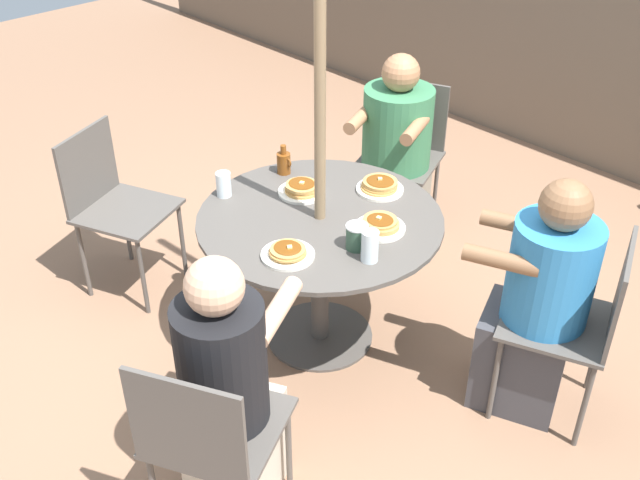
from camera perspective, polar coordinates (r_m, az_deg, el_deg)
name	(u,v)px	position (r m, az deg, el deg)	size (l,w,h in m)	color
ground_plane	(320,336)	(3.79, 0.00, -7.35)	(12.00, 12.00, 0.00)	#8C664C
back_fence	(618,47)	(5.32, 21.77, 13.51)	(10.00, 0.06, 1.71)	brown
patio_table	(320,242)	(3.44, 0.00, -0.18)	(1.12, 1.12, 0.71)	#4C4742
umbrella_pole	(320,129)	(3.15, 0.00, 8.49)	(0.05, 0.05, 2.28)	#846B4C
patio_chair_north	(404,147)	(4.41, 6.42, 7.02)	(0.56, 0.56, 0.88)	#514C47
diner_north	(394,163)	(4.27, 5.63, 5.90)	(0.52, 0.57, 1.13)	gray
patio_chair_east	(113,199)	(4.01, -15.52, 3.00)	(0.57, 0.57, 0.88)	#514C47
patio_chair_south	(208,435)	(2.66, -8.53, -14.45)	(0.58, 0.58, 0.88)	#514C47
diner_south	(229,397)	(2.75, -6.96, -11.82)	(0.50, 0.57, 1.15)	beige
patio_chair_west	(579,318)	(3.26, 19.15, -5.61)	(0.56, 0.56, 0.88)	#514C47
diner_west	(537,309)	(3.27, 16.18, -5.04)	(0.56, 0.50, 1.13)	#3D3D42
pancake_plate_a	(380,225)	(3.28, 4.63, 1.13)	(0.23, 0.23, 0.06)	silver
pancake_plate_b	(302,189)	(3.53, -1.37, 3.90)	(0.23, 0.23, 0.06)	silver
pancake_plate_c	(380,186)	(3.57, 4.58, 4.11)	(0.23, 0.23, 0.06)	silver
pancake_plate_d	(288,253)	(3.10, -2.46, -0.99)	(0.23, 0.23, 0.06)	silver
syrup_bottle	(284,162)	(3.70, -2.77, 5.93)	(0.09, 0.07, 0.15)	brown
coffee_cup	(357,237)	(3.13, 2.82, 0.26)	(0.09, 0.09, 0.11)	#33513D
drinking_glass_a	(370,246)	(3.05, 3.82, -0.46)	(0.07, 0.07, 0.14)	silver
drinking_glass_b	(224,184)	(3.53, -7.36, 4.23)	(0.07, 0.07, 0.12)	silver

